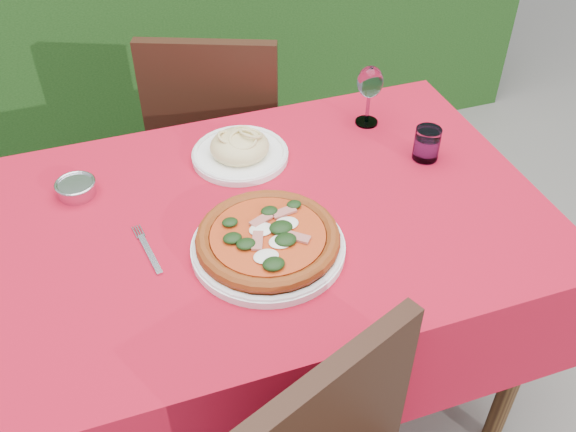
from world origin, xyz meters
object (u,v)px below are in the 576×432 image
object	(u,v)px
fork	(150,254)
steel_ramekin	(76,189)
water_glass	(427,145)
pizza_plate	(268,241)
chair_far	(218,137)
wine_glass	(370,84)
pasta_plate	(240,150)

from	to	relation	value
fork	steel_ramekin	bearing A→B (deg)	107.39
water_glass	fork	bearing A→B (deg)	-170.27
pizza_plate	water_glass	distance (m)	0.52
chair_far	wine_glass	size ratio (longest dim) A/B	5.31
chair_far	pasta_plate	size ratio (longest dim) A/B	3.68
wine_glass	fork	world-z (taller)	wine_glass
pizza_plate	steel_ramekin	size ratio (longest dim) A/B	3.77
chair_far	steel_ramekin	bearing A→B (deg)	67.77
fork	water_glass	bearing A→B (deg)	1.21
pasta_plate	steel_ramekin	xyz separation A→B (m)	(-0.41, -0.02, -0.01)
pasta_plate	chair_far	bearing A→B (deg)	84.87
pasta_plate	fork	bearing A→B (deg)	-135.10
water_glass	chair_far	bearing A→B (deg)	124.09
water_glass	wine_glass	size ratio (longest dim) A/B	0.51
pizza_plate	steel_ramekin	xyz separation A→B (m)	(-0.37, 0.33, -0.01)
water_glass	steel_ramekin	bearing A→B (deg)	170.82
pasta_plate	wine_glass	size ratio (longest dim) A/B	1.44
chair_far	pizza_plate	xyz separation A→B (m)	(-0.08, -0.80, 0.26)
wine_glass	steel_ramekin	xyz separation A→B (m)	(-0.78, -0.06, -0.10)
pizza_plate	water_glass	size ratio (longest dim) A/B	3.85
pizza_plate	pasta_plate	distance (m)	0.35
chair_far	fork	distance (m)	0.83
wine_glass	fork	distance (m)	0.74
chair_far	pasta_plate	world-z (taller)	chair_far
water_glass	fork	distance (m)	0.74
pasta_plate	wine_glass	bearing A→B (deg)	6.80
chair_far	pasta_plate	distance (m)	0.51
wine_glass	steel_ramekin	world-z (taller)	wine_glass
pizza_plate	fork	size ratio (longest dim) A/B	1.85
water_glass	steel_ramekin	xyz separation A→B (m)	(-0.85, 0.14, -0.02)
chair_far	steel_ramekin	distance (m)	0.69
pizza_plate	fork	xyz separation A→B (m)	(-0.24, 0.07, -0.03)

